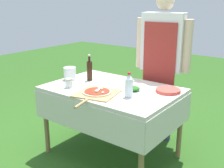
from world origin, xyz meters
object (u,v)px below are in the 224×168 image
object	(u,v)px
oil_bottle	(90,70)
mixing_tub	(70,73)
prep_table	(112,96)
water_bottle	(129,85)
plate_stack	(168,91)
sauce_jar	(69,84)
pizza_on_peel	(96,93)
herb_container	(132,89)
person_cook	(162,57)

from	to	relation	value
oil_bottle	mixing_tub	size ratio (longest dim) A/B	2.06
prep_table	water_bottle	bearing A→B (deg)	-23.23
plate_stack	sauce_jar	distance (m)	0.98
pizza_on_peel	mixing_tub	xyz separation A→B (m)	(-0.56, 0.21, 0.06)
herb_container	plate_stack	world-z (taller)	herb_container
herb_container	sauce_jar	bearing A→B (deg)	-153.70
prep_table	plate_stack	xyz separation A→B (m)	(0.51, 0.22, 0.11)
oil_bottle	plate_stack	size ratio (longest dim) A/B	1.19
person_cook	water_bottle	world-z (taller)	person_cook
person_cook	oil_bottle	xyz separation A→B (m)	(-0.57, -0.58, -0.13)
mixing_tub	sauce_jar	distance (m)	0.29
prep_table	herb_container	world-z (taller)	herb_container
herb_container	pizza_on_peel	bearing A→B (deg)	-127.87
pizza_on_peel	oil_bottle	size ratio (longest dim) A/B	2.16
pizza_on_peel	water_bottle	xyz separation A→B (m)	(0.28, 0.12, 0.10)
water_bottle	mixing_tub	world-z (taller)	water_bottle
pizza_on_peel	mixing_tub	size ratio (longest dim) A/B	4.46
person_cook	water_bottle	size ratio (longest dim) A/B	7.31
person_cook	sauce_jar	size ratio (longest dim) A/B	18.29
prep_table	mixing_tub	world-z (taller)	mixing_tub
mixing_tub	sauce_jar	world-z (taller)	mixing_tub
prep_table	pizza_on_peel	size ratio (longest dim) A/B	2.13
prep_table	mixing_tub	xyz separation A→B (m)	(-0.55, -0.04, 0.16)
prep_table	plate_stack	bearing A→B (deg)	23.11
pizza_on_peel	mixing_tub	world-z (taller)	mixing_tub
sauce_jar	water_bottle	bearing A→B (deg)	11.46
pizza_on_peel	water_bottle	world-z (taller)	water_bottle
person_cook	herb_container	distance (m)	0.65
person_cook	herb_container	world-z (taller)	person_cook
person_cook	oil_bottle	size ratio (longest dim) A/B	5.91
herb_container	mixing_tub	xyz separation A→B (m)	(-0.77, -0.07, 0.04)
herb_container	water_bottle	bearing A→B (deg)	-67.70
oil_bottle	herb_container	world-z (taller)	oil_bottle
water_bottle	herb_container	bearing A→B (deg)	112.30
pizza_on_peel	plate_stack	distance (m)	0.68
oil_bottle	prep_table	bearing A→B (deg)	-11.42
person_cook	water_bottle	distance (m)	0.78
pizza_on_peel	oil_bottle	world-z (taller)	oil_bottle
person_cook	water_bottle	bearing A→B (deg)	87.33
prep_table	sauce_jar	bearing A→B (deg)	-144.80
pizza_on_peel	sauce_jar	world-z (taller)	sauce_jar
oil_bottle	plate_stack	xyz separation A→B (m)	(0.87, 0.14, -0.10)
prep_table	person_cook	xyz separation A→B (m)	(0.21, 0.65, 0.33)
person_cook	sauce_jar	bearing A→B (deg)	49.88
mixing_tub	sauce_jar	size ratio (longest dim) A/B	1.50
mixing_tub	plate_stack	xyz separation A→B (m)	(1.06, 0.25, -0.05)
plate_stack	herb_container	bearing A→B (deg)	-147.59
water_bottle	sauce_jar	world-z (taller)	water_bottle
water_bottle	plate_stack	world-z (taller)	water_bottle
prep_table	plate_stack	distance (m)	0.56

